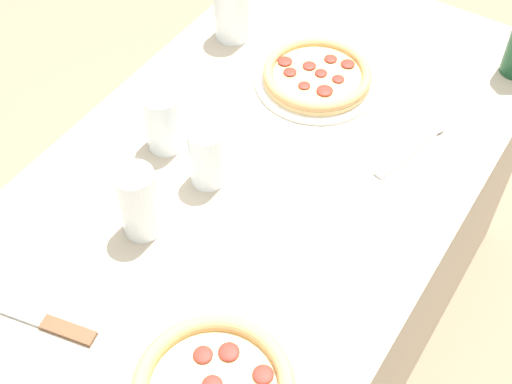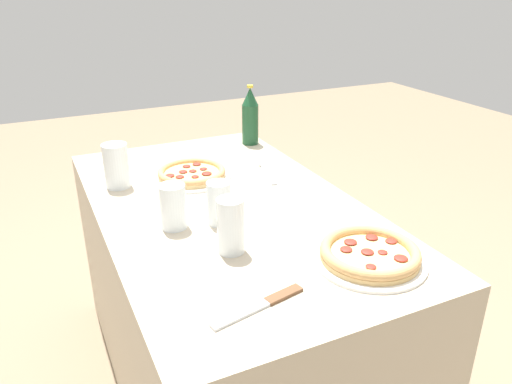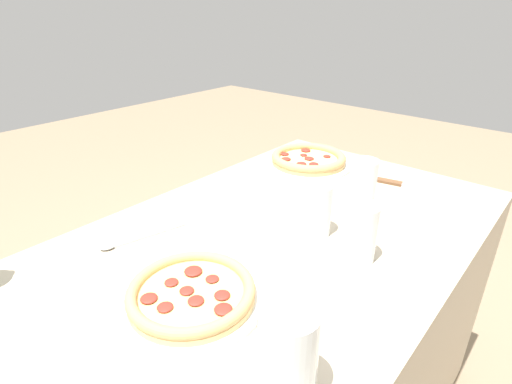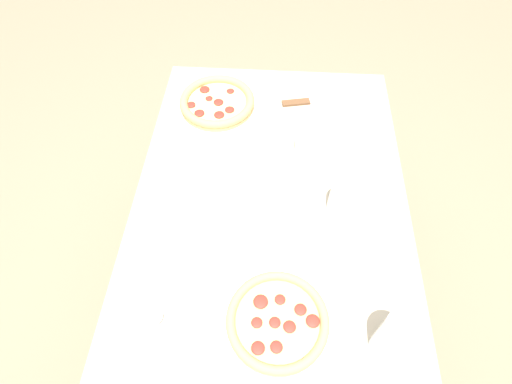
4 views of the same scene
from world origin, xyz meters
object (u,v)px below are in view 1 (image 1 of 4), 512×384
(glass_water, at_px, (139,206))
(glass_mango_juice, at_px, (232,10))
(spoon, at_px, (418,144))
(glass_red_wine, at_px, (164,123))
(knife, at_px, (37,319))
(glass_cola, at_px, (207,159))
(pizza_margherita, at_px, (317,76))

(glass_water, xyz_separation_m, glass_mango_juice, (-0.54, -0.17, 0.00))
(glass_water, distance_m, spoon, 0.55)
(spoon, bearing_deg, glass_red_wine, -57.68)
(knife, bearing_deg, glass_mango_juice, -169.43)
(glass_red_wine, height_order, spoon, glass_red_wine)
(glass_mango_juice, distance_m, spoon, 0.51)
(glass_water, xyz_separation_m, glass_red_wine, (-0.19, -0.09, -0.01))
(glass_water, distance_m, knife, 0.25)
(glass_water, xyz_separation_m, glass_cola, (-0.16, 0.03, -0.01))
(glass_cola, bearing_deg, glass_red_wine, -103.80)
(glass_water, height_order, glass_red_wine, glass_water)
(glass_cola, xyz_separation_m, spoon, (-0.29, 0.29, -0.05))
(pizza_margherita, distance_m, glass_water, 0.51)
(glass_mango_juice, height_order, knife, glass_mango_juice)
(glass_red_wine, xyz_separation_m, knife, (0.42, 0.06, -0.05))
(pizza_margherita, relative_size, spoon, 1.31)
(glass_mango_juice, bearing_deg, pizza_margherita, 80.66)
(glass_red_wine, height_order, glass_cola, glass_red_wine)
(knife, bearing_deg, glass_water, 173.30)
(glass_cola, bearing_deg, glass_water, -10.88)
(pizza_margherita, xyz_separation_m, spoon, (0.05, 0.26, -0.01))
(pizza_margherita, height_order, knife, pizza_margherita)
(glass_mango_juice, bearing_deg, glass_water, 17.74)
(glass_water, relative_size, glass_red_wine, 1.14)
(glass_red_wine, bearing_deg, pizza_margherita, 153.49)
(glass_mango_juice, bearing_deg, glass_red_wine, 12.99)
(glass_water, distance_m, glass_red_wine, 0.21)
(glass_cola, distance_m, spoon, 0.41)
(glass_red_wine, relative_size, knife, 0.55)
(glass_red_wine, relative_size, glass_mango_juice, 0.86)
(glass_red_wine, height_order, glass_mango_juice, glass_mango_juice)
(glass_water, height_order, spoon, glass_water)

